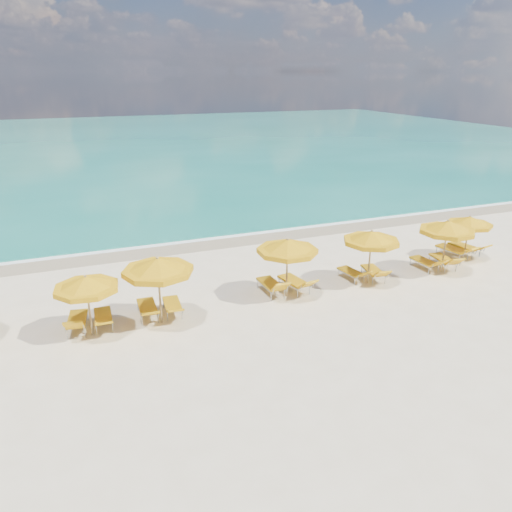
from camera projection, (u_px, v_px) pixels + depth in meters
name	position (u px, v px, depth m)	size (l,w,h in m)	color
ground_plane	(270.00, 296.00, 19.83)	(120.00, 120.00, 0.00)	beige
ocean	(118.00, 144.00, 61.67)	(120.00, 80.00, 0.30)	#136F5E
wet_sand_band	(215.00, 241.00, 26.28)	(120.00, 2.60, 0.01)	tan
foam_line	(210.00, 237.00, 26.97)	(120.00, 1.20, 0.03)	white
whitecap_near	(83.00, 208.00, 32.57)	(14.00, 0.36, 0.05)	white
whitecap_far	(246.00, 174.00, 43.51)	(18.00, 0.30, 0.05)	white
umbrella_2	(86.00, 284.00, 16.32)	(2.64, 2.64, 2.19)	tan
umbrella_3	(158.00, 267.00, 17.03)	(2.61, 2.61, 2.51)	tan
umbrella_4	(287.00, 247.00, 19.16)	(3.07, 3.07, 2.43)	tan
umbrella_5	(371.00, 238.00, 20.40)	(2.52, 2.52, 2.36)	tan
umbrella_6	(447.00, 228.00, 21.51)	(3.18, 3.18, 2.43)	tan
umbrella_7	(469.00, 222.00, 23.24)	(2.38, 2.38, 2.13)	tan
lounger_2_left	(78.00, 324.00, 17.16)	(0.88, 1.91, 0.88)	#A5A8AD
lounger_2_right	(104.00, 321.00, 17.44)	(0.67, 1.88, 0.71)	#A5A8AD
lounger_3_left	(148.00, 311.00, 18.08)	(0.71, 1.97, 0.76)	#A5A8AD
lounger_3_right	(173.00, 308.00, 18.34)	(0.74, 1.87, 0.70)	#A5A8AD
lounger_4_left	(271.00, 288.00, 19.99)	(0.72, 1.94, 0.92)	#A5A8AD
lounger_4_right	(295.00, 285.00, 20.26)	(0.99, 2.07, 0.87)	#A5A8AD
lounger_5_left	(352.00, 275.00, 21.35)	(0.78, 1.76, 0.73)	#A5A8AD
lounger_5_right	(373.00, 274.00, 21.40)	(0.93, 1.93, 0.82)	#A5A8AD
lounger_6_left	(425.00, 265.00, 22.48)	(0.70, 1.83, 0.80)	#A5A8AD
lounger_6_right	(443.00, 263.00, 22.69)	(0.90, 1.97, 0.85)	#A5A8AD
lounger_7_left	(453.00, 253.00, 23.90)	(1.01, 2.10, 0.87)	#A5A8AD
lounger_7_right	(465.00, 250.00, 24.27)	(1.02, 2.09, 0.83)	#A5A8AD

